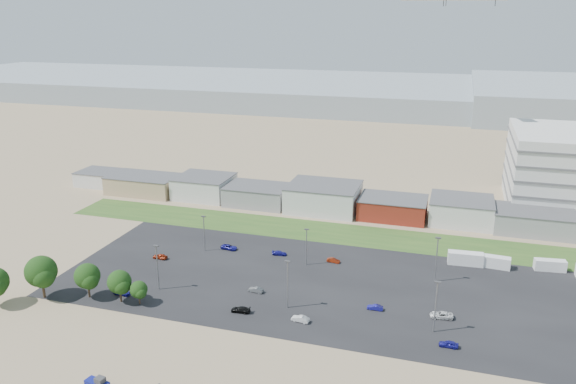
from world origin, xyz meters
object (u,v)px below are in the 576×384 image
at_px(parked_car_1, 375,307).
at_px(parked_car_11, 333,260).
at_px(box_trailer_a, 465,258).
at_px(parked_car_0, 441,315).
at_px(telehandler, 97,384).
at_px(parked_car_6, 279,253).
at_px(parked_car_9, 229,247).
at_px(parked_car_5, 160,256).
at_px(parked_car_10, 122,292).
at_px(parked_car_13, 300,319).
at_px(parked_car_3, 241,310).
at_px(parked_car_2, 449,344).
at_px(parked_car_4, 256,290).

xyz_separation_m(parked_car_1, parked_car_11, (-13.54, 20.69, -0.01)).
bearing_deg(box_trailer_a, parked_car_0, -102.73).
bearing_deg(telehandler, parked_car_11, 76.93).
xyz_separation_m(parked_car_6, parked_car_9, (-13.89, -0.35, 0.06)).
relative_size(parked_car_5, parked_car_6, 1.01).
relative_size(parked_car_10, parked_car_13, 1.06).
xyz_separation_m(parked_car_10, parked_car_13, (41.01, 0.53, 0.04)).
bearing_deg(parked_car_0, parked_car_9, -117.29).
bearing_deg(parked_car_13, parked_car_11, -172.63).
relative_size(parked_car_3, parked_car_9, 0.93).
distance_m(parked_car_2, parked_car_4, 43.13).
height_order(parked_car_1, parked_car_11, parked_car_1).
relative_size(box_trailer_a, parked_car_9, 1.92).
bearing_deg(parked_car_6, parked_car_11, -98.70).
xyz_separation_m(parked_car_1, parked_car_9, (-41.78, 20.69, 0.06)).
bearing_deg(parked_car_4, parked_car_10, -64.54).
height_order(parked_car_1, parked_car_3, parked_car_3).
distance_m(parked_car_1, parked_car_6, 34.94).
distance_m(telehandler, parked_car_0, 67.02).
bearing_deg(parked_car_3, parked_car_0, 100.98).
xyz_separation_m(telehandler, box_trailer_a, (57.72, 69.28, 0.20)).
relative_size(parked_car_2, parked_car_3, 0.87).
bearing_deg(box_trailer_a, parked_car_4, -150.71).
height_order(box_trailer_a, parked_car_10, box_trailer_a).
distance_m(parked_car_3, parked_car_13, 12.94).
relative_size(telehandler, parked_car_13, 1.79).
relative_size(parked_car_0, parked_car_11, 1.43).
relative_size(parked_car_1, parked_car_5, 0.87).
height_order(parked_car_6, parked_car_9, parked_car_9).
bearing_deg(parked_car_3, parked_car_9, -156.00).
height_order(telehandler, parked_car_3, telehandler).
distance_m(parked_car_10, parked_car_13, 41.01).
bearing_deg(parked_car_5, parked_car_11, 106.86).
height_order(parked_car_3, parked_car_11, parked_car_3).
height_order(parked_car_6, parked_car_10, parked_car_10).
distance_m(parked_car_1, parked_car_2, 18.17).
bearing_deg(parked_car_10, parked_car_11, -50.80).
bearing_deg(parked_car_13, parked_car_1, 131.51).
distance_m(box_trailer_a, parked_car_10, 82.51).
xyz_separation_m(parked_car_5, parked_car_9, (14.48, 10.71, -0.04)).
bearing_deg(parked_car_13, parked_car_3, -82.09).
relative_size(parked_car_4, parked_car_5, 0.91).
xyz_separation_m(box_trailer_a, parked_car_1, (-18.05, -29.14, -1.04)).
relative_size(parked_car_2, parked_car_6, 0.95).
xyz_separation_m(parked_car_0, parked_car_1, (-13.51, -0.64, -0.10)).
distance_m(parked_car_5, parked_car_11, 44.04).
relative_size(box_trailer_a, parked_car_10, 2.15).
relative_size(telehandler, box_trailer_a, 0.79).
bearing_deg(parked_car_11, parked_car_2, -129.55).
relative_size(parked_car_6, parked_car_9, 0.86).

